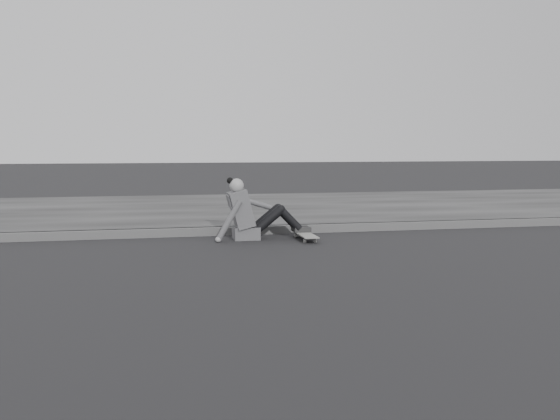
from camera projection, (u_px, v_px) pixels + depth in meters
The scene contains 5 objects.
ground at pixel (530, 257), 7.38m from camera, with size 80.00×80.00×0.00m, color black.
curb at pixel (433, 225), 9.88m from camera, with size 24.00×0.16×0.12m, color #4A4A4A.
sidewalk at pixel (367, 207), 12.82m from camera, with size 24.00×6.00×0.12m, color #313131.
skateboard at pixel (305, 235), 8.72m from camera, with size 0.20×0.78×0.09m.
seated_woman at pixel (251, 214), 8.78m from camera, with size 1.38×0.46×0.88m.
Camera 1 is at (-4.40, -6.51, 1.33)m, focal length 40.00 mm.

